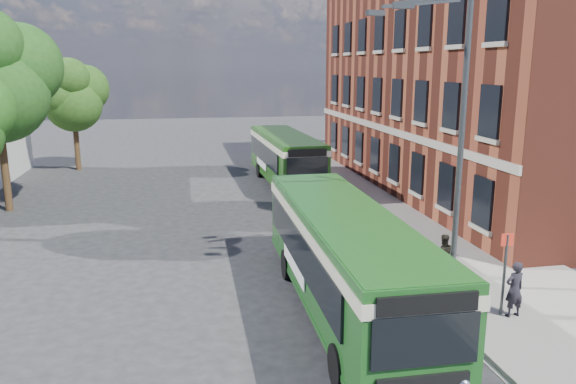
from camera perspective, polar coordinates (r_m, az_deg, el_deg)
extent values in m
plane|color=#262629|center=(19.16, -0.77, -8.78)|extent=(120.00, 120.00, 0.00)
cube|color=gray|center=(28.34, 10.41, -1.66)|extent=(6.00, 48.00, 0.15)
cube|color=beige|center=(27.42, 4.44, -2.13)|extent=(0.12, 48.00, 0.01)
cube|color=maroon|center=(34.15, 19.55, 10.32)|extent=(12.00, 26.00, 12.00)
cube|color=#B3AA98|center=(31.73, 9.69, 6.38)|extent=(0.12, 26.00, 0.35)
cylinder|color=#3B3D40|center=(18.92, 16.26, -9.12)|extent=(0.44, 0.44, 0.30)
cylinder|color=#3B3D40|center=(17.80, 17.13, 4.01)|extent=(0.18, 0.18, 9.00)
cube|color=#3B3D40|center=(17.71, 13.41, 18.15)|extent=(2.58, 0.46, 0.37)
cube|color=#3B3D40|center=(15.67, 11.64, 18.06)|extent=(0.55, 0.22, 0.16)
cube|color=#3B3D40|center=(17.68, 8.87, 17.53)|extent=(0.55, 0.22, 0.16)
cylinder|color=#3B3D40|center=(16.95, 21.08, -8.09)|extent=(0.08, 0.08, 2.50)
cube|color=red|center=(16.61, 21.38, -4.54)|extent=(0.35, 0.04, 0.35)
cube|color=#194E19|center=(16.23, 5.75, -6.21)|extent=(2.65, 11.25, 2.45)
cube|color=#194E19|center=(16.69, 5.66, -10.36)|extent=(2.69, 11.29, 0.14)
cube|color=black|center=(16.18, 1.09, -5.74)|extent=(0.21, 9.42, 1.10)
cube|color=black|center=(16.84, 9.70, -5.18)|extent=(0.21, 9.42, 1.10)
cube|color=beige|center=(15.99, 5.82, -3.42)|extent=(2.71, 11.32, 0.32)
cube|color=#194E19|center=(15.89, 5.85, -2.17)|extent=(2.55, 11.15, 0.12)
cube|color=black|center=(11.27, 13.79, -14.46)|extent=(2.15, 0.11, 1.05)
cube|color=black|center=(10.95, 14.02, -10.98)|extent=(2.00, 0.11, 0.38)
sphere|color=silver|center=(12.10, 17.38, -18.08)|extent=(0.26, 0.26, 0.26)
cube|color=black|center=(21.44, 1.70, -0.83)|extent=(2.00, 0.11, 0.90)
cube|color=white|center=(17.08, 0.59, -7.40)|extent=(0.08, 3.20, 0.45)
cylinder|color=black|center=(13.12, 5.18, -17.18)|extent=(0.29, 1.00, 1.00)
cylinder|color=black|center=(13.86, 14.93, -15.85)|extent=(0.29, 1.00, 1.00)
cylinder|color=black|center=(19.00, -0.07, -7.36)|extent=(0.29, 1.00, 1.00)
cylinder|color=black|center=(19.51, 6.76, -6.90)|extent=(0.29, 1.00, 1.00)
cube|color=#1B4B11|center=(33.68, -0.27, 3.79)|extent=(2.80, 10.60, 2.45)
cube|color=#1B4B11|center=(33.90, -0.26, 1.66)|extent=(2.84, 10.64, 0.14)
cube|color=black|center=(33.71, -2.51, 4.00)|extent=(0.33, 8.73, 1.10)
cube|color=black|center=(34.24, 1.73, 4.14)|extent=(0.33, 8.73, 1.10)
cube|color=beige|center=(33.56, -0.27, 5.18)|extent=(2.86, 10.66, 0.32)
cube|color=#1B4B11|center=(33.52, -0.27, 5.79)|extent=(2.70, 10.50, 0.12)
cube|color=black|center=(28.57, 1.98, 2.51)|extent=(2.15, 0.14, 1.05)
cube|color=black|center=(28.43, 2.00, 3.99)|extent=(2.00, 0.14, 0.38)
cube|color=black|center=(28.75, 1.97, 0.54)|extent=(1.90, 0.13, 0.55)
sphere|color=silver|center=(28.58, 0.31, 0.47)|extent=(0.26, 0.26, 0.26)
sphere|color=silver|center=(28.99, 3.59, 0.63)|extent=(0.26, 0.26, 0.26)
cube|color=black|center=(38.79, -1.93, 5.31)|extent=(2.00, 0.14, 0.90)
cube|color=white|center=(34.51, -2.71, 2.94)|extent=(0.13, 3.20, 0.45)
cylinder|color=black|center=(30.35, -1.04, 0.33)|extent=(0.31, 1.01, 1.00)
cylinder|color=black|center=(30.88, 3.22, 0.53)|extent=(0.31, 1.01, 1.00)
cylinder|color=black|center=(36.07, -2.91, 2.32)|extent=(0.31, 1.01, 1.00)
cylinder|color=black|center=(36.52, 0.71, 2.46)|extent=(0.31, 1.01, 1.00)
imported|color=black|center=(17.02, 22.01, -9.15)|extent=(0.64, 0.47, 1.61)
imported|color=black|center=(19.40, 15.47, -6.22)|extent=(0.78, 0.65, 1.46)
cylinder|color=#382314|center=(30.62, -26.80, 2.03)|extent=(0.36, 0.36, 4.11)
sphere|color=#1F4917|center=(30.69, -25.66, 11.49)|extent=(4.11, 4.11, 4.11)
cylinder|color=#382314|center=(40.98, -20.65, 4.34)|extent=(0.36, 0.36, 3.21)
sphere|color=#264B17|center=(40.69, -20.97, 8.41)|extent=(3.80, 3.80, 3.80)
sphere|color=#264B17|center=(41.10, -19.93, 9.85)|extent=(3.21, 3.21, 3.21)
sphere|color=#264B17|center=(40.28, -22.09, 9.12)|extent=(2.92, 2.92, 2.92)
sphere|color=#264B17|center=(39.91, -21.35, 10.73)|extent=(2.63, 2.63, 2.63)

